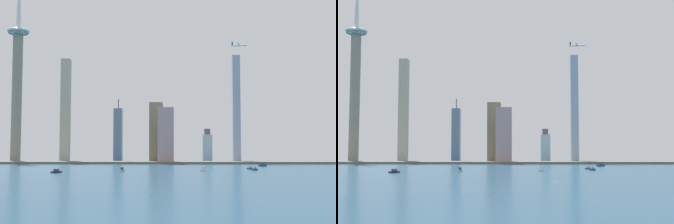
# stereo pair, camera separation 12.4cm
# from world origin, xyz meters

# --- Properties ---
(ground_plane) EXTENTS (6000.00, 6000.00, 0.00)m
(ground_plane) POSITION_xyz_m (0.00, 0.00, 0.00)
(ground_plane) COLOR navy
(waterfront_pier) EXTENTS (945.64, 48.84, 3.90)m
(waterfront_pier) POSITION_xyz_m (0.00, 419.26, 1.95)
(waterfront_pier) COLOR #736959
(waterfront_pier) RESTS_ON ground
(observation_tower) EXTENTS (37.84, 37.84, 340.82)m
(observation_tower) POSITION_xyz_m (-303.29, 463.93, 149.57)
(observation_tower) COLOR gray
(observation_tower) RESTS_ON ground
(skyscraper_0) EXTENTS (25.53, 15.59, 89.49)m
(skyscraper_0) POSITION_xyz_m (-47.40, 414.45, 44.75)
(skyscraper_0) COLOR #AB8B8F
(skyscraper_0) RESTS_ON ground
(skyscraper_1) EXTENTS (21.76, 26.48, 100.57)m
(skyscraper_1) POSITION_xyz_m (-64.39, 451.59, 50.28)
(skyscraper_1) COLOR #797156
(skyscraper_1) RESTS_ON ground
(skyscraper_3) EXTENTS (14.68, 18.24, 179.42)m
(skyscraper_3) POSITION_xyz_m (-222.20, 476.58, 89.71)
(skyscraper_3) COLOR #ADA992
(skyscraper_3) RESTS_ON ground
(skyscraper_4) EXTENTS (14.55, 20.87, 111.92)m
(skyscraper_4) POSITION_xyz_m (-133.23, 498.90, 47.59)
(skyscraper_4) COLOR slate
(skyscraper_4) RESTS_ON ground
(skyscraper_5) EXTENTS (12.51, 15.48, 179.51)m
(skyscraper_5) POSITION_xyz_m (69.03, 449.80, 89.75)
(skyscraper_5) COLOR #8FA0BA
(skyscraper_5) RESTS_ON ground
(skyscraper_6) EXTENTS (16.95, 22.12, 60.08)m
(skyscraper_6) POSITION_xyz_m (24.95, 521.90, 26.91)
(skyscraper_6) COLOR #A8C1C5
(skyscraper_6) RESTS_ON ground
(boat_0) EXTENTS (6.40, 4.86, 4.02)m
(boat_0) POSITION_xyz_m (-85.47, 136.38, 1.44)
(boat_0) COLOR beige
(boat_0) RESTS_ON ground
(boat_1) EXTENTS (6.19, 2.15, 9.79)m
(boat_1) POSITION_xyz_m (52.92, 162.92, 1.59)
(boat_1) COLOR #1C5288
(boat_1) RESTS_ON ground
(boat_2) EXTENTS (6.67, 10.73, 3.96)m
(boat_2) POSITION_xyz_m (53.01, 196.25, 1.42)
(boat_2) COLOR black
(boat_2) RESTS_ON ground
(boat_3) EXTENTS (9.14, 11.80, 8.06)m
(boat_3) POSITION_xyz_m (-143.76, 102.53, 1.36)
(boat_3) COLOR #1A1934
(boat_3) RESTS_ON ground
(boat_4) EXTENTS (6.52, 2.56, 4.48)m
(boat_4) POSITION_xyz_m (-2.87, 143.23, 1.65)
(boat_4) COLOR white
(boat_4) RESTS_ON ground
(boat_6) EXTENTS (12.36, 10.63, 8.29)m
(boat_6) POSITION_xyz_m (84.61, 296.07, 1.86)
(boat_6) COLOR navy
(boat_6) RESTS_ON ground
(airplane) EXTENTS (25.52, 24.45, 7.55)m
(airplane) POSITION_xyz_m (69.51, 408.99, 188.35)
(airplane) COLOR white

